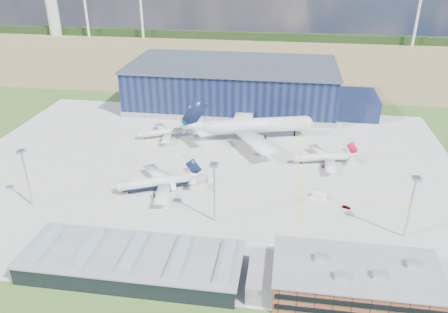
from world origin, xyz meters
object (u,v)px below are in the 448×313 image
(light_mast_west, at_px, (25,169))
(light_mast_east, at_px, (412,198))
(airliner_widebody, at_px, (254,118))
(light_mast_center, at_px, (214,183))
(airstair, at_px, (173,189))
(car_a, at_px, (346,207))
(car_b, at_px, (225,252))
(gse_cart_b, at_px, (177,155))
(airliner_regional, at_px, (162,129))
(airliner_navy, at_px, (156,177))
(hangar, at_px, (237,87))
(gse_van_b, at_px, (319,196))
(ops_building, at_px, (355,280))
(gse_tug_c, at_px, (198,122))
(gse_tug_b, at_px, (165,243))
(gse_van_c, at_px, (275,252))
(gse_cart_a, at_px, (211,180))
(airliner_red, at_px, (323,154))

(light_mast_west, bearing_deg, light_mast_east, 0.00)
(light_mast_east, bearing_deg, airliner_widebody, 127.31)
(light_mast_center, height_order, airstair, light_mast_center)
(car_a, bearing_deg, car_b, 149.91)
(car_b, bearing_deg, gse_cart_b, 3.58)
(car_a, bearing_deg, airliner_regional, 78.63)
(airliner_navy, bearing_deg, car_b, 107.87)
(hangar, bearing_deg, gse_van_b, -66.64)
(ops_building, xyz_separation_m, gse_tug_c, (-69.68, 122.00, -4.11))
(airliner_regional, height_order, gse_cart_b, airliner_regional)
(ops_building, xyz_separation_m, airstair, (-64.75, 47.48, -3.35))
(airstair, bearing_deg, ops_building, -57.93)
(airliner_widebody, bearing_deg, light_mast_center, -111.63)
(ops_building, xyz_separation_m, car_a, (2.56, 45.33, -4.25))
(gse_tug_b, height_order, car_b, car_b)
(hangar, distance_m, light_mast_center, 125.07)
(hangar, relative_size, gse_tug_c, 46.43)
(gse_van_c, relative_size, car_b, 1.39)
(ops_building, relative_size, car_b, 12.52)
(gse_tug_b, height_order, gse_cart_a, gse_cart_a)
(airliner_widebody, bearing_deg, light_mast_east, -68.63)
(car_a, distance_m, car_b, 52.88)
(airliner_widebody, relative_size, car_a, 21.24)
(gse_tug_b, height_order, car_a, gse_tug_b)
(gse_tug_c, bearing_deg, airliner_navy, -90.39)
(airstair, bearing_deg, airliner_navy, 154.07)
(light_mast_east, distance_m, airliner_widebody, 94.94)
(airliner_navy, xyz_separation_m, airstair, (7.02, -0.52, -4.35))
(airliner_red, bearing_deg, light_mast_center, 37.85)
(airliner_widebody, distance_m, gse_tug_b, 94.37)
(gse_cart_a, bearing_deg, gse_cart_b, 136.90)
(ops_building, distance_m, airliner_regional, 130.26)
(airliner_navy, relative_size, gse_cart_a, 11.99)
(light_mast_east, relative_size, car_a, 7.19)
(light_mast_east, distance_m, gse_van_c, 47.90)
(airliner_widebody, xyz_separation_m, gse_tug_c, (-32.19, 16.57, -10.39))
(ops_building, distance_m, car_a, 45.60)
(hangar, bearing_deg, car_a, -63.43)
(light_mast_west, xyz_separation_m, light_mast_east, (135.00, 0.00, 0.00))
(gse_tug_c, relative_size, gse_cart_b, 1.17)
(light_mast_center, xyz_separation_m, airstair, (-19.74, 17.48, -13.99))
(hangar, distance_m, gse_van_c, 144.20)
(gse_cart_b, relative_size, gse_van_c, 0.52)
(airliner_navy, height_order, airliner_widebody, airliner_widebody)
(airliner_regional, bearing_deg, airliner_widebody, 163.67)
(airliner_red, bearing_deg, car_b, 49.86)
(car_b, bearing_deg, light_mast_center, -2.32)
(light_mast_west, bearing_deg, car_a, 7.43)
(airliner_red, bearing_deg, ops_building, 78.91)
(gse_van_b, bearing_deg, airliner_widebody, 64.93)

